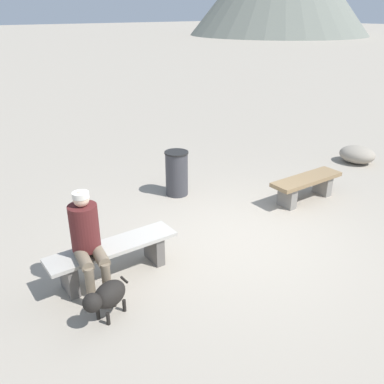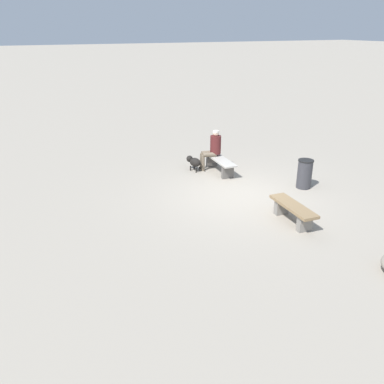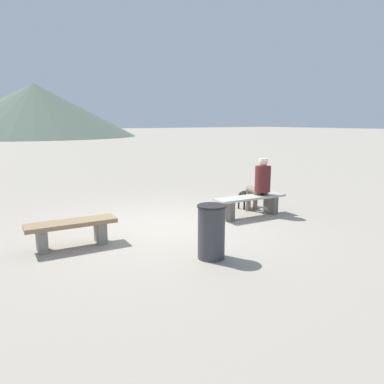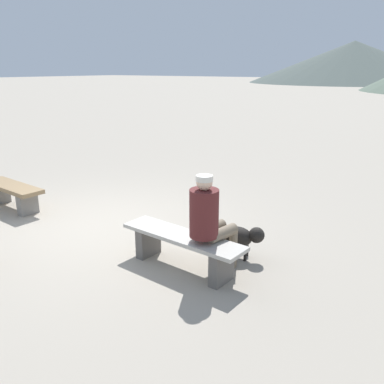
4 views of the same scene
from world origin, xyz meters
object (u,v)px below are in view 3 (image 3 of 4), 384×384
(bench_left, at_px, (72,229))
(trash_bin, at_px, (211,232))
(bench_right, at_px, (250,203))
(seated_person, at_px, (261,182))
(dog, at_px, (246,196))

(bench_left, bearing_deg, trash_bin, -41.73)
(bench_left, height_order, bench_right, bench_right)
(bench_right, xyz_separation_m, seated_person, (0.36, 0.06, 0.44))
(trash_bin, bearing_deg, seated_person, 32.61)
(bench_right, bearing_deg, seated_person, 13.58)
(bench_right, distance_m, seated_person, 0.58)
(trash_bin, bearing_deg, bench_right, 35.54)
(bench_right, height_order, dog, bench_right)
(bench_right, relative_size, seated_person, 1.35)
(bench_left, bearing_deg, seated_person, 3.06)
(seated_person, relative_size, dog, 1.99)
(bench_right, xyz_separation_m, dog, (0.48, 0.70, -0.01))
(seated_person, bearing_deg, dog, 90.73)
(dog, distance_m, trash_bin, 3.62)
(seated_person, distance_m, trash_bin, 3.16)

